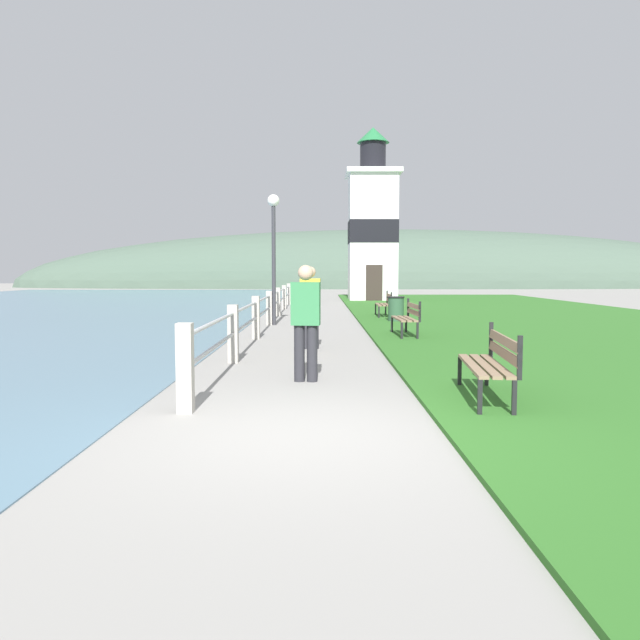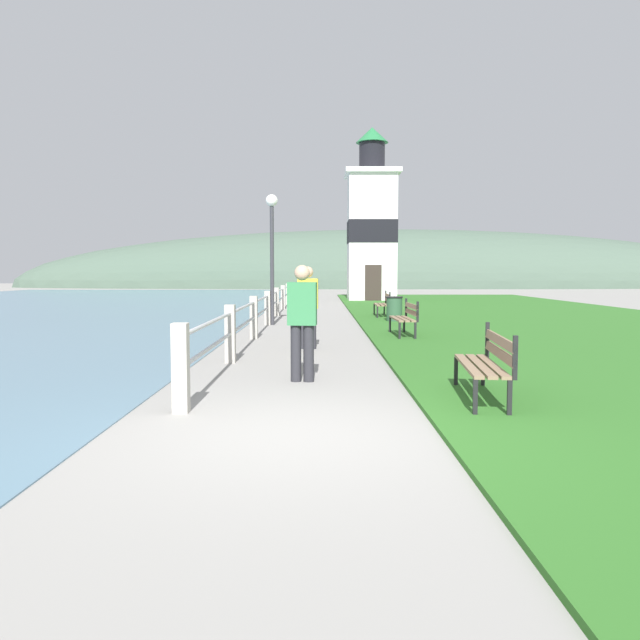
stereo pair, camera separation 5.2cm
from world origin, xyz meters
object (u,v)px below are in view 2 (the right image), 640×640
Objects in this scene: park_bench_near at (489,360)px; park_bench_far at (385,303)px; park_bench_midway at (407,316)px; lamp_post at (273,235)px; trash_bin at (395,310)px; person_by_railing at (303,319)px; person_strolling at (309,304)px; lighthouse at (373,227)px.

park_bench_near and park_bench_far have the same top height.
lamp_post is at bearing -47.11° from park_bench_midway.
park_bench_near is at bearing 88.34° from park_bench_midway.
park_bench_far reaches higher than trash_bin.
park_bench_near is at bearing -118.39° from person_by_railing.
lamp_post is at bearing 14.32° from person_strolling.
person_strolling is (-3.14, -21.99, -3.17)m from lighthouse.
trash_bin is at bearing -9.17° from person_by_railing.
person_by_railing is (-3.15, -25.94, -3.17)m from lighthouse.
park_bench_near is at bearing -91.41° from trash_bin.
person_by_railing is 11.03m from trash_bin.
lighthouse is at bearing -5.36° from person_strolling.
park_bench_midway is at bearing -84.66° from park_bench_near.
park_bench_near is 12.22m from trash_bin.
lamp_post is (-4.35, -16.08, -1.37)m from lighthouse.
lamp_post reaches higher than trash_bin.
park_bench_far is (0.13, 6.65, -0.00)m from park_bench_midway.
park_bench_midway is 4.53m from trash_bin.
trash_bin is at bearing -91.90° from lighthouse.
lighthouse reaches higher than park_bench_near.
lighthouse is 26.32m from person_by_railing.
park_bench_midway is 1.00× the size of person_by_railing.
person_strolling is at bearing -111.33° from trash_bin.
person_strolling is 1.01× the size of person_by_railing.
person_strolling is at bearing -98.13° from lighthouse.
lamp_post is (-1.20, 9.85, 1.80)m from person_by_railing.
park_bench_midway is at bearing -45.77° from lamp_post.
lighthouse is at bearing -93.56° from park_bench_midway.
trash_bin is 4.56m from lamp_post.
park_bench_far is 0.98× the size of person_strolling.
park_bench_near is 1.09× the size of person_by_railing.
person_strolling is at bearing 4.59° from person_by_railing.
lamp_post reaches higher than park_bench_near.
lamp_post is at bearing 11.65° from person_by_railing.
person_strolling is at bearing -78.45° from lamp_post.
park_bench_far is 0.98× the size of person_by_railing.
lighthouse is at bearing 74.88° from lamp_post.
park_bench_midway is 3.28m from person_strolling.
trash_bin is (0.13, -2.13, -0.11)m from park_bench_far.
park_bench_near is 1.11× the size of park_bench_far.
park_bench_far is (0.17, 14.35, -0.00)m from park_bench_near.
person_by_railing is at bearing -27.45° from park_bench_near.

